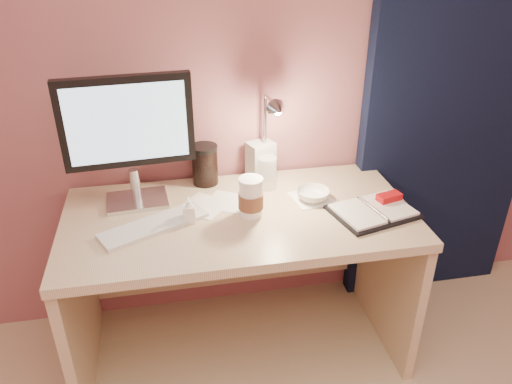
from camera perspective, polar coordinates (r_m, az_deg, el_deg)
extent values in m
plane|color=#97575A|center=(2.14, -3.80, 14.69)|extent=(3.50, 0.00, 3.50)
cube|color=black|center=(2.48, 21.81, 11.11)|extent=(0.85, 0.08, 2.20)
cube|color=beige|center=(2.01, -1.94, -2.98)|extent=(1.40, 0.70, 0.04)
cube|color=beige|center=(2.25, -19.54, -12.46)|extent=(0.04, 0.66, 0.69)
cube|color=beige|center=(2.40, 14.64, -8.70)|extent=(0.04, 0.66, 0.69)
cube|color=beige|center=(2.46, -3.04, -5.16)|extent=(1.32, 0.03, 0.55)
cube|color=silver|center=(2.14, -13.40, -0.94)|extent=(0.26, 0.20, 0.02)
cylinder|color=silver|center=(2.10, -13.63, 0.85)|extent=(0.04, 0.04, 0.13)
cube|color=black|center=(1.99, -14.53, 7.85)|extent=(0.51, 0.08, 0.36)
cube|color=#BBE3FF|center=(1.96, -14.64, 7.50)|extent=(0.45, 0.04, 0.30)
cube|color=white|center=(1.95, -11.57, -3.77)|extent=(0.43, 0.29, 0.02)
cube|color=black|center=(2.06, 13.21, -2.23)|extent=(0.37, 0.31, 0.01)
cube|color=white|center=(2.01, 11.47, -2.46)|extent=(0.19, 0.24, 0.01)
cube|color=white|center=(2.10, 14.95, -1.50)|extent=(0.19, 0.24, 0.01)
cube|color=red|center=(2.12, 14.98, -0.56)|extent=(0.11, 0.07, 0.03)
cube|color=white|center=(2.12, 6.43, -0.69)|extent=(0.19, 0.19, 0.00)
cube|color=white|center=(2.09, -3.31, -1.10)|extent=(0.22, 0.22, 0.00)
cube|color=white|center=(2.06, -5.93, -1.59)|extent=(0.24, 0.24, 0.00)
cylinder|color=white|center=(1.96, -0.60, -0.72)|extent=(0.09, 0.09, 0.15)
cylinder|color=brown|center=(1.97, -0.60, -1.01)|extent=(0.10, 0.10, 0.06)
cylinder|color=white|center=(1.92, -0.62, 1.36)|extent=(0.10, 0.10, 0.01)
cylinder|color=white|center=(2.16, 1.33, 2.20)|extent=(0.08, 0.08, 0.14)
imported|color=white|center=(2.11, 6.53, -0.32)|extent=(0.14, 0.14, 0.04)
imported|color=white|center=(1.94, -7.63, -2.02)|extent=(0.05, 0.05, 0.10)
cylinder|color=black|center=(2.21, -5.85, 2.91)|extent=(0.11, 0.11, 0.16)
cube|color=silver|center=(2.25, 0.53, 3.67)|extent=(0.14, 0.12, 0.17)
cylinder|color=silver|center=(2.28, 0.97, 1.94)|extent=(0.10, 0.10, 0.02)
cylinder|color=silver|center=(2.21, 1.01, 6.38)|extent=(0.02, 0.02, 0.37)
cone|color=silver|center=(1.98, 1.60, 9.25)|extent=(0.08, 0.07, 0.08)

